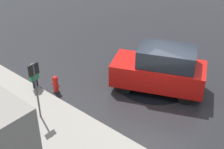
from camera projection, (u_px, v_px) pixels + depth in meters
ground_plane at (162, 103)px, 12.91m from camera, size 60.00×60.00×0.00m
moving_hatchback at (160, 69)px, 13.20m from camera, size 4.25×3.13×2.06m
fire_hydrant at (56, 84)px, 13.35m from camera, size 0.42×0.31×0.80m
pedestrian at (34, 74)px, 13.50m from camera, size 0.35×0.54×1.22m
sign_post at (36, 83)px, 11.27m from camera, size 0.07×0.44×2.40m
puddle_patch at (154, 81)px, 14.30m from camera, size 3.66×3.66×0.01m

